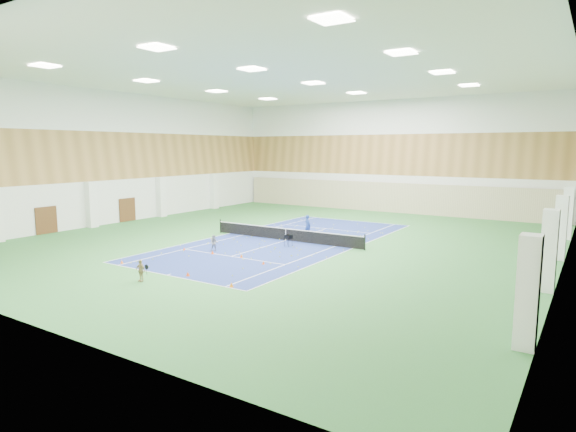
{
  "coord_description": "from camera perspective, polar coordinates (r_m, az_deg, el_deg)",
  "views": [
    {
      "loc": [
        19.36,
        -29.72,
        6.85
      ],
      "look_at": [
        0.66,
        -0.72,
        2.0
      ],
      "focal_mm": 30.0,
      "sensor_mm": 36.0,
      "label": 1
    }
  ],
  "objects": [
    {
      "name": "cone_svc_d",
      "position": [
        28.82,
        -2.93,
        -5.55
      ],
      "size": [
        0.19,
        0.19,
        0.2
      ],
      "primitive_type": "cone",
      "color": "#FF550D",
      "rests_on": "ground"
    },
    {
      "name": "cone_base_b",
      "position": [
        27.97,
        -16.98,
        -6.3
      ],
      "size": [
        0.2,
        0.2,
        0.22
      ],
      "primitive_type": "cone",
      "color": "#F8620D",
      "rests_on": "ground"
    },
    {
      "name": "tennis_balls_scatter",
      "position": [
        36.11,
        -0.27,
        -2.86
      ],
      "size": [
        10.57,
        22.77,
        0.07
      ],
      "primitive_type": null,
      "color": "#C0CC22",
      "rests_on": "ground"
    },
    {
      "name": "ceiling_light_grid",
      "position": [
        35.83,
        -0.28,
        16.14
      ],
      "size": [
        21.4,
        25.4,
        0.06
      ],
      "primitive_type": null,
      "color": "white",
      "rests_on": "room_shell"
    },
    {
      "name": "cone_base_a",
      "position": [
        30.64,
        -19.1,
        -5.16
      ],
      "size": [
        0.2,
        0.2,
        0.22
      ],
      "primitive_type": "cone",
      "color": "#FF620D",
      "rests_on": "ground"
    },
    {
      "name": "room_shell",
      "position": [
        35.48,
        -0.28,
        6.63
      ],
      "size": [
        36.0,
        40.0,
        12.0
      ],
      "primitive_type": null,
      "color": "white",
      "rests_on": "ground"
    },
    {
      "name": "back_curtain",
      "position": [
        53.38,
        11.38,
        2.2
      ],
      "size": [
        35.4,
        0.16,
        3.2
      ],
      "primitive_type": "cube",
      "color": "#C6B793",
      "rests_on": "ground"
    },
    {
      "name": "cone_svc_c",
      "position": [
        30.63,
        -5.55,
        -4.74
      ],
      "size": [
        0.2,
        0.2,
        0.23
      ],
      "primitive_type": "cone",
      "color": "#E8570C",
      "rests_on": "ground"
    },
    {
      "name": "tennis_net",
      "position": [
        36.02,
        -0.27,
        -2.07
      ],
      "size": [
        12.8,
        0.1,
        1.1
      ],
      "primitive_type": null,
      "color": "black",
      "rests_on": "ground"
    },
    {
      "name": "child_court",
      "position": [
        32.75,
        -8.74,
        -3.18
      ],
      "size": [
        0.68,
        0.65,
        1.1
      ],
      "primitive_type": "imported",
      "rotation": [
        0.0,
        0.0,
        0.6
      ],
      "color": "gray",
      "rests_on": "ground"
    },
    {
      "name": "coach",
      "position": [
        37.84,
        2.35,
        -1.13
      ],
      "size": [
        0.73,
        0.62,
        1.7
      ],
      "primitive_type": "imported",
      "rotation": [
        0.0,
        0.0,
        2.73
      ],
      "color": "navy",
      "rests_on": "ground"
    },
    {
      "name": "door_left_a",
      "position": [
        43.52,
        -26.72,
        -0.45
      ],
      "size": [
        0.08,
        1.8,
        2.2
      ],
      "primitive_type": "cube",
      "color": "#593319",
      "rests_on": "ground"
    },
    {
      "name": "wood_cladding",
      "position": [
        35.48,
        -0.28,
        9.86
      ],
      "size": [
        36.0,
        40.0,
        8.0
      ],
      "primitive_type": null,
      "color": "#A3763C",
      "rests_on": "room_shell"
    },
    {
      "name": "door_left_b",
      "position": [
        48.02,
        -18.5,
        0.71
      ],
      "size": [
        0.08,
        1.8,
        2.2
      ],
      "primitive_type": "cube",
      "color": "#593319",
      "rests_on": "ground"
    },
    {
      "name": "child_apron",
      "position": [
        26.2,
        -17.07,
        -6.19
      ],
      "size": [
        0.68,
        0.28,
        1.17
      ],
      "primitive_type": "imported",
      "rotation": [
        0.0,
        0.0,
        -0.0
      ],
      "color": "tan",
      "rests_on": "ground"
    },
    {
      "name": "cone_base_c",
      "position": [
        26.75,
        -11.79,
        -6.73
      ],
      "size": [
        0.22,
        0.22,
        0.25
      ],
      "primitive_type": "cone",
      "color": "#F7460D",
      "rests_on": "ground"
    },
    {
      "name": "court_surface",
      "position": [
        36.12,
        -0.27,
        -2.92
      ],
      "size": [
        10.97,
        23.77,
        0.01
      ],
      "primitive_type": "cube",
      "color": "navy",
      "rests_on": "ground"
    },
    {
      "name": "cone_svc_a",
      "position": [
        33.47,
        -12.21,
        -3.82
      ],
      "size": [
        0.18,
        0.18,
        0.2
      ],
      "primitive_type": "cone",
      "color": "#E9440C",
      "rests_on": "ground"
    },
    {
      "name": "ground",
      "position": [
        36.12,
        -0.27,
        -2.93
      ],
      "size": [
        40.0,
        40.0,
        0.0
      ],
      "primitive_type": "plane",
      "color": "#2F6E33",
      "rests_on": "ground"
    },
    {
      "name": "ball_cart",
      "position": [
        33.95,
        0.02,
        -2.93
      ],
      "size": [
        0.51,
        0.51,
        0.82
      ],
      "primitive_type": null,
      "rotation": [
        0.0,
        0.0,
        -0.08
      ],
      "color": "black",
      "rests_on": "ground"
    },
    {
      "name": "cone_svc_b",
      "position": [
        31.91,
        -8.94,
        -4.27
      ],
      "size": [
        0.22,
        0.22,
        0.24
      ],
      "primitive_type": "cone",
      "color": "#F94E0D",
      "rests_on": "ground"
    },
    {
      "name": "cone_base_d",
      "position": [
        24.32,
        -6.72,
        -8.11
      ],
      "size": [
        0.23,
        0.23,
        0.25
      ],
      "primitive_type": "cone",
      "color": "orange",
      "rests_on": "ground"
    }
  ]
}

